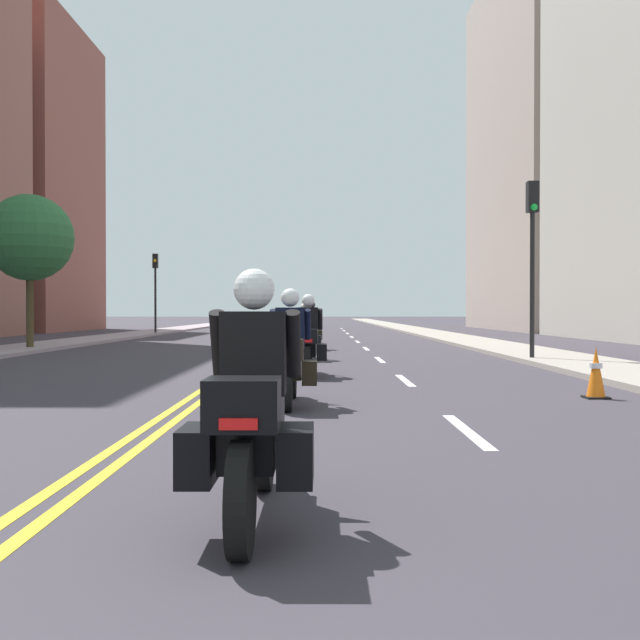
% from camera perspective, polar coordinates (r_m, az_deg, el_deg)
% --- Properties ---
extents(ground_plane, '(264.00, 264.00, 0.00)m').
position_cam_1_polar(ground_plane, '(48.28, -2.25, -0.89)').
color(ground_plane, '#38333B').
extents(sidewalk_left, '(2.47, 144.00, 0.12)m').
position_cam_1_polar(sidewalk_left, '(49.28, -11.79, -0.80)').
color(sidewalk_left, '#9E8D95').
rests_on(sidewalk_left, ground).
extents(sidewalk_right, '(2.47, 144.00, 0.12)m').
position_cam_1_polar(sidewalk_right, '(48.66, 7.42, -0.81)').
color(sidewalk_right, '#9D9488').
rests_on(sidewalk_right, ground).
extents(centreline_yellow_inner, '(0.12, 132.00, 0.01)m').
position_cam_1_polar(centreline_yellow_inner, '(48.29, -2.39, -0.88)').
color(centreline_yellow_inner, yellow).
rests_on(centreline_yellow_inner, ground).
extents(centreline_yellow_outer, '(0.12, 132.00, 0.01)m').
position_cam_1_polar(centreline_yellow_outer, '(48.28, -2.11, -0.88)').
color(centreline_yellow_outer, yellow).
rests_on(centreline_yellow_outer, ground).
extents(lane_dashes_white, '(0.14, 56.40, 0.01)m').
position_cam_1_polar(lane_dashes_white, '(29.30, 3.12, -1.89)').
color(lane_dashes_white, silver).
rests_on(lane_dashes_white, ground).
extents(building_left_2, '(9.29, 12.40, 20.36)m').
position_cam_1_polar(building_left_2, '(54.94, -22.54, 9.91)').
color(building_left_2, brown).
rests_on(building_left_2, ground).
extents(building_right_2, '(8.50, 20.16, 26.26)m').
position_cam_1_polar(building_right_2, '(57.24, 17.24, 12.56)').
color(building_right_2, '#AA978D').
rests_on(building_right_2, ground).
extents(motorcycle_0, '(0.76, 2.18, 1.59)m').
position_cam_1_polar(motorcycle_0, '(4.68, -5.19, -7.50)').
color(motorcycle_0, black).
rests_on(motorcycle_0, ground).
extents(motorcycle_1, '(0.76, 2.18, 1.64)m').
position_cam_1_polar(motorcycle_1, '(10.44, -2.35, -2.92)').
color(motorcycle_1, black).
rests_on(motorcycle_1, ground).
extents(motorcycle_2, '(0.76, 2.20, 1.67)m').
position_cam_1_polar(motorcycle_2, '(15.15, -0.95, -1.78)').
color(motorcycle_2, black).
rests_on(motorcycle_2, ground).
extents(motorcycle_3, '(0.77, 2.17, 1.64)m').
position_cam_1_polar(motorcycle_3, '(20.30, -1.00, -1.15)').
color(motorcycle_3, black).
rests_on(motorcycle_3, ground).
extents(motorcycle_4, '(0.77, 2.28, 1.66)m').
position_cam_1_polar(motorcycle_4, '(25.74, -0.70, -0.79)').
color(motorcycle_4, black).
rests_on(motorcycle_4, ground).
extents(motorcycle_5, '(0.78, 2.19, 1.63)m').
position_cam_1_polar(motorcycle_5, '(31.21, -1.31, -0.50)').
color(motorcycle_5, black).
rests_on(motorcycle_5, ground).
extents(traffic_cone_1, '(0.35, 0.35, 0.78)m').
position_cam_1_polar(traffic_cone_1, '(12.09, 20.18, -3.78)').
color(traffic_cone_1, black).
rests_on(traffic_cone_1, ground).
extents(traffic_light_near, '(0.28, 0.38, 4.66)m').
position_cam_1_polar(traffic_light_near, '(20.21, 15.79, 6.02)').
color(traffic_light_near, black).
rests_on(traffic_light_near, ground).
extents(traffic_light_far, '(0.28, 0.38, 4.52)m').
position_cam_1_polar(traffic_light_far, '(42.89, -12.45, 3.09)').
color(traffic_light_far, black).
rests_on(traffic_light_far, ground).
extents(street_tree_1, '(2.89, 2.89, 5.22)m').
position_cam_1_polar(street_tree_1, '(26.99, -21.25, 5.83)').
color(street_tree_1, '#483C22').
rests_on(street_tree_1, ground).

